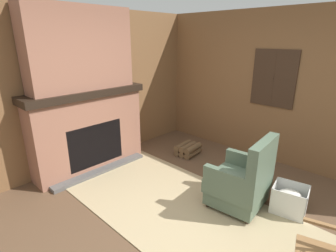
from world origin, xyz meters
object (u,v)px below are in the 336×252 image
(laundry_basket, at_px, (290,199))
(oil_lamp_vase, at_px, (57,87))
(armchair, at_px, (242,182))
(decorative_plate_on_mantel, at_px, (83,81))
(firewood_stack, at_px, (188,149))
(storage_case, at_px, (101,83))

(laundry_basket, bearing_deg, oil_lamp_vase, -153.27)
(armchair, height_order, decorative_plate_on_mantel, decorative_plate_on_mantel)
(firewood_stack, distance_m, storage_case, 2.00)
(decorative_plate_on_mantel, bearing_deg, laundry_basket, 19.56)
(laundry_basket, distance_m, storage_case, 3.30)
(decorative_plate_on_mantel, bearing_deg, firewood_stack, 57.88)
(firewood_stack, relative_size, storage_case, 2.23)
(armchair, distance_m, firewood_stack, 1.73)
(laundry_basket, xyz_separation_m, oil_lamp_vase, (-2.97, -1.50, 1.26))
(armchair, relative_size, storage_case, 4.64)
(storage_case, bearing_deg, decorative_plate_on_mantel, -93.70)
(armchair, xyz_separation_m, decorative_plate_on_mantel, (-2.48, -0.74, 1.12))
(firewood_stack, distance_m, decorative_plate_on_mantel, 2.24)
(firewood_stack, distance_m, oil_lamp_vase, 2.53)
(armchair, distance_m, storage_case, 2.71)
(laundry_basket, bearing_deg, storage_case, -165.81)
(armchair, bearing_deg, decorative_plate_on_mantel, 11.10)
(firewood_stack, height_order, decorative_plate_on_mantel, decorative_plate_on_mantel)
(armchair, bearing_deg, laundry_basket, -153.38)
(armchair, relative_size, decorative_plate_on_mantel, 3.94)
(oil_lamp_vase, height_order, decorative_plate_on_mantel, decorative_plate_on_mantel)
(storage_case, xyz_separation_m, decorative_plate_on_mantel, (-0.02, -0.31, 0.06))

